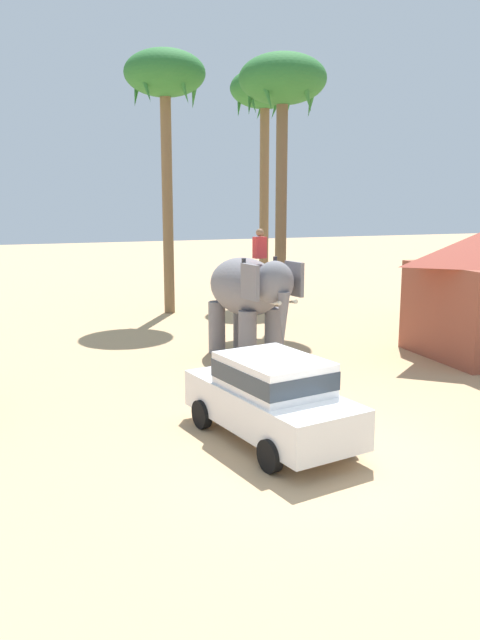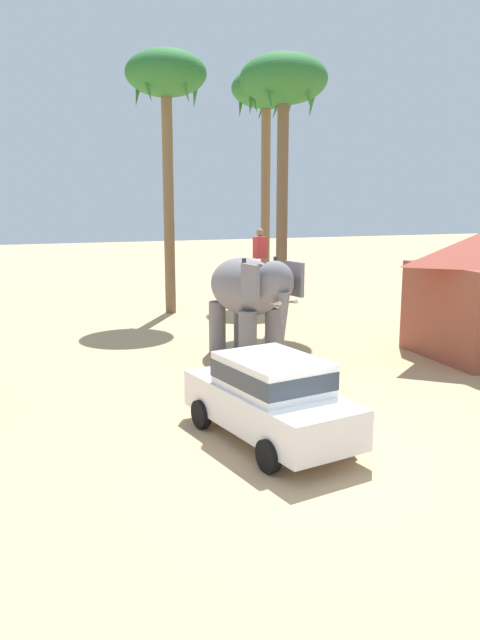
# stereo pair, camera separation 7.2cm
# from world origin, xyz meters

# --- Properties ---
(ground_plane) EXTENTS (120.00, 120.00, 0.00)m
(ground_plane) POSITION_xyz_m (0.00, 0.00, 0.00)
(ground_plane) COLOR tan
(car_sedan_foreground) EXTENTS (2.40, 4.33, 1.70)m
(car_sedan_foreground) POSITION_xyz_m (-0.19, 1.13, 0.93)
(car_sedan_foreground) COLOR white
(car_sedan_foreground) RESTS_ON ground
(elephant_with_mahout) EXTENTS (2.09, 3.98, 3.88)m
(elephant_with_mahout) POSITION_xyz_m (1.81, 7.31, 1.99)
(elephant_with_mahout) COLOR slate
(elephant_with_mahout) RESTS_ON ground
(palm_tree_near_hut) EXTENTS (3.20, 3.20, 10.54)m
(palm_tree_near_hut) POSITION_xyz_m (6.94, 18.15, 9.20)
(palm_tree_near_hut) COLOR brown
(palm_tree_near_hut) RESTS_ON ground
(palm_tree_left_of_road) EXTENTS (3.20, 3.20, 9.86)m
(palm_tree_left_of_road) POSITION_xyz_m (5.11, 12.26, 8.59)
(palm_tree_left_of_road) COLOR brown
(palm_tree_left_of_road) RESTS_ON ground
(palm_tree_far_back) EXTENTS (3.20, 3.20, 10.43)m
(palm_tree_far_back) POSITION_xyz_m (1.63, 15.73, 9.11)
(palm_tree_far_back) COLOR brown
(palm_tree_far_back) RESTS_ON ground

